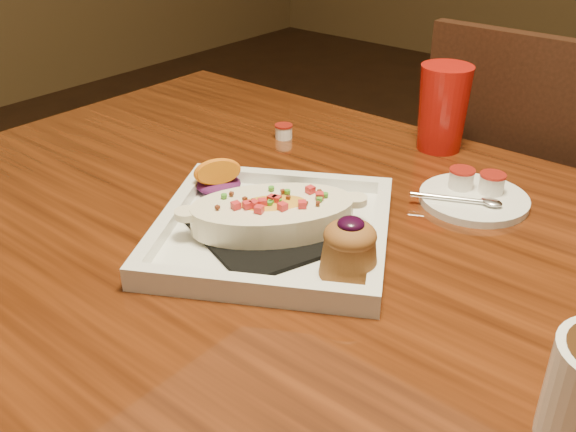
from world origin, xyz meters
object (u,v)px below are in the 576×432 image
Objects in this scene: table at (362,333)px; chair_far at (531,235)px; plate at (279,224)px; saucer at (473,195)px; red_tumbler at (443,108)px.

chair_far is at bearing 90.00° from table.
table is 0.17m from plate.
red_tumbler is (-0.13, 0.14, 0.06)m from saucer.
chair_far reaches higher than plate.
chair_far is 6.10× the size of saucer.
plate is at bearing -91.49° from red_tumbler.
chair_far is 6.59× the size of red_tumbler.
red_tumbler reaches higher than saucer.
red_tumbler is (-0.11, -0.25, 0.31)m from chair_far.
chair_far is 0.46m from saucer.
saucer is at bearing -47.75° from red_tumbler.
table is 0.43m from red_tumbler.
plate reaches higher than table.
table is 3.83× the size of plate.
table is at bearing -20.87° from plate.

